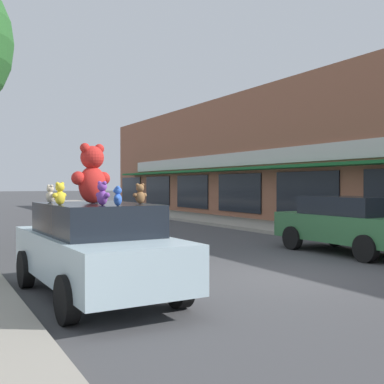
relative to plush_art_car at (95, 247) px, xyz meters
name	(u,v)px	position (x,y,z in m)	size (l,w,h in m)	color
ground_plane	(282,278)	(3.70, -0.21, -0.81)	(260.00, 260.00, 0.00)	#424244
storefront_row	(352,156)	(17.20, 10.58, 2.52)	(11.95, 40.57, 6.66)	#9E6047
plush_art_car	(95,247)	(0.00, 0.00, 0.00)	(1.98, 4.30, 1.53)	#ADC6D1
teddy_bear_giant	(92,174)	(-0.01, 0.15, 1.20)	(0.75, 0.52, 0.99)	red
teddy_bear_black	(96,195)	(0.34, 1.07, 0.83)	(0.13, 0.16, 0.22)	black
teddy_bear_brown	(140,194)	(0.59, -0.48, 0.88)	(0.24, 0.15, 0.33)	olive
teddy_bear_purple	(102,194)	(-0.11, -0.71, 0.89)	(0.21, 0.27, 0.36)	purple
teddy_bear_yellow	(60,194)	(-0.64, -0.28, 0.89)	(0.26, 0.21, 0.35)	yellow
teddy_bear_cream	(50,194)	(-0.55, 0.79, 0.87)	(0.17, 0.23, 0.31)	beige
teddy_bear_blue	(118,196)	(0.03, -0.99, 0.86)	(0.16, 0.22, 0.29)	blue
parked_car_far_center	(349,223)	(7.45, 1.60, 0.00)	(1.86, 4.18, 1.51)	#336B3D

